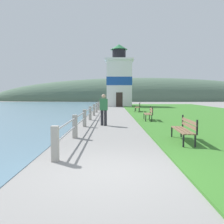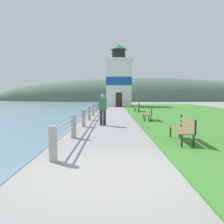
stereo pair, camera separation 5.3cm
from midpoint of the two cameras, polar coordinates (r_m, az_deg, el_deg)
ground_plane at (r=5.67m, az=-0.53°, el=-13.85°), size 160.00×160.00×0.00m
grass_verge at (r=21.74m, az=20.10°, el=-0.69°), size 12.00×44.76×0.06m
seawall_railing at (r=18.68m, az=-4.83°, el=0.34°), size 0.18×24.54×0.93m
park_bench_near at (r=9.26m, az=15.97°, el=-3.57°), size 0.56×1.99×0.94m
park_bench_midway at (r=16.34m, az=8.18°, el=-0.21°), size 0.57×1.65×0.94m
park_bench_far at (r=24.41m, az=5.77°, el=1.22°), size 0.70×1.80×0.94m
lighthouse at (r=36.48m, az=1.36°, el=7.38°), size 4.06×4.06×8.91m
person_strolling at (r=13.92m, az=-2.21°, el=0.79°), size 0.44×0.27×1.75m
distant_hillside at (r=65.75m, az=6.76°, el=2.53°), size 80.00×16.00×12.00m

